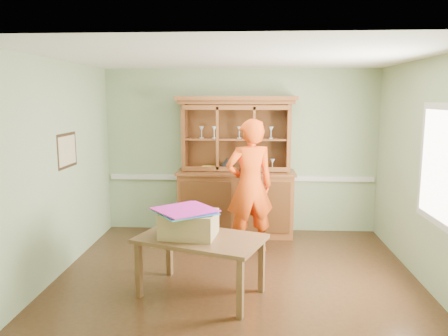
# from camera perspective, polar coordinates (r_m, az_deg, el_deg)

# --- Properties ---
(floor) EXTENTS (4.50, 4.50, 0.00)m
(floor) POSITION_cam_1_polar(r_m,az_deg,el_deg) (5.69, 1.66, -13.92)
(floor) COLOR #462716
(floor) RESTS_ON ground
(ceiling) EXTENTS (4.50, 4.50, 0.00)m
(ceiling) POSITION_cam_1_polar(r_m,az_deg,el_deg) (5.26, 1.80, 14.27)
(ceiling) COLOR white
(ceiling) RESTS_ON wall_back
(wall_back) EXTENTS (4.50, 0.00, 4.50)m
(wall_back) POSITION_cam_1_polar(r_m,az_deg,el_deg) (7.29, 2.18, 2.21)
(wall_back) COLOR #8EA57C
(wall_back) RESTS_ON floor
(wall_left) EXTENTS (0.00, 4.00, 4.00)m
(wall_left) POSITION_cam_1_polar(r_m,az_deg,el_deg) (5.82, -20.99, -0.16)
(wall_left) COLOR #8EA57C
(wall_left) RESTS_ON floor
(wall_right) EXTENTS (0.00, 4.00, 4.00)m
(wall_right) POSITION_cam_1_polar(r_m,az_deg,el_deg) (5.71, 24.93, -0.58)
(wall_right) COLOR #8EA57C
(wall_right) RESTS_ON floor
(wall_front) EXTENTS (4.50, 0.00, 4.50)m
(wall_front) POSITION_cam_1_polar(r_m,az_deg,el_deg) (3.35, 0.72, -6.08)
(wall_front) COLOR #8EA57C
(wall_front) RESTS_ON floor
(chair_rail) EXTENTS (4.41, 0.05, 0.08)m
(chair_rail) POSITION_cam_1_polar(r_m,az_deg,el_deg) (7.33, 2.16, -1.30)
(chair_rail) COLOR silver
(chair_rail) RESTS_ON wall_back
(framed_map) EXTENTS (0.03, 0.60, 0.46)m
(framed_map) POSITION_cam_1_polar(r_m,az_deg,el_deg) (6.06, -19.76, 2.17)
(framed_map) COLOR #2F1F13
(framed_map) RESTS_ON wall_left
(window_panel) EXTENTS (0.03, 0.96, 1.36)m
(window_panel) POSITION_cam_1_polar(r_m,az_deg,el_deg) (5.40, 25.98, 0.45)
(window_panel) COLOR silver
(window_panel) RESTS_ON wall_right
(china_hutch) EXTENTS (1.92, 0.63, 2.25)m
(china_hutch) POSITION_cam_1_polar(r_m,az_deg,el_deg) (7.13, 1.54, -2.50)
(china_hutch) COLOR brown
(china_hutch) RESTS_ON floor
(dining_table) EXTENTS (1.57, 1.24, 0.69)m
(dining_table) POSITION_cam_1_polar(r_m,az_deg,el_deg) (5.00, -3.06, -9.84)
(dining_table) COLOR brown
(dining_table) RESTS_ON floor
(cardboard_box) EXTENTS (0.65, 0.55, 0.28)m
(cardboard_box) POSITION_cam_1_polar(r_m,az_deg,el_deg) (4.97, -4.60, -7.30)
(cardboard_box) COLOR #A08052
(cardboard_box) RESTS_ON dining_table
(kite_stack) EXTENTS (0.80, 0.80, 0.04)m
(kite_stack) POSITION_cam_1_polar(r_m,az_deg,el_deg) (4.91, -5.17, -5.54)
(kite_stack) COLOR #3CCF85
(kite_stack) RESTS_ON cardboard_box
(person) EXTENTS (0.81, 0.65, 1.94)m
(person) POSITION_cam_1_polar(r_m,az_deg,el_deg) (6.31, 3.39, -2.39)
(person) COLOR #ED490E
(person) RESTS_ON floor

